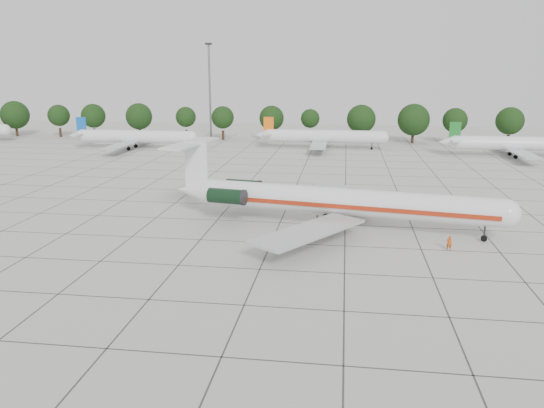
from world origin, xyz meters
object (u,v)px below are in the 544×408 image
Objects in this scene: bg_airliner_c at (324,137)px; ground_crew at (449,243)px; main_airliner at (327,200)px; floodlight_mast at (210,85)px; bg_airliner_d at (518,144)px; bg_airliner_b at (135,137)px.

ground_crew is at bearing -77.32° from bg_airliner_c.
main_airliner is 14.81m from ground_crew.
main_airliner is 1.60× the size of floodlight_mast.
bg_airliner_d is at bearing 66.14° from main_airliner.
floodlight_mast reaches higher than bg_airliner_d.
bg_airliner_d is at bearing -107.56° from ground_crew.
bg_airliner_c is 42.54m from bg_airliner_d.
ground_crew is 69.86m from bg_airliner_d.
bg_airliner_b is at bearing 138.76° from main_airliner.
bg_airliner_c is at bearing 8.36° from bg_airliner_b.
ground_crew is (13.01, -6.58, -2.60)m from main_airliner.
floodlight_mast is at bearing -57.92° from ground_crew.
bg_airliner_b is at bearing -171.64° from bg_airliner_c.
main_airliner is 25.62× the size of ground_crew.
bg_airliner_c is (44.43, 6.53, 0.00)m from bg_airliner_b.
main_airliner is 65.41m from bg_airliner_c.
bg_airliner_b is 1.00× the size of bg_airliner_c.
main_airliner reaches higher than bg_airliner_c.
bg_airliner_d reaches higher than ground_crew.
ground_crew is at bearing -62.02° from floodlight_mast.
bg_airliner_d is (86.39, -0.48, 0.00)m from bg_airliner_b.
bg_airliner_b is (-47.60, 58.80, -0.49)m from main_airliner.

